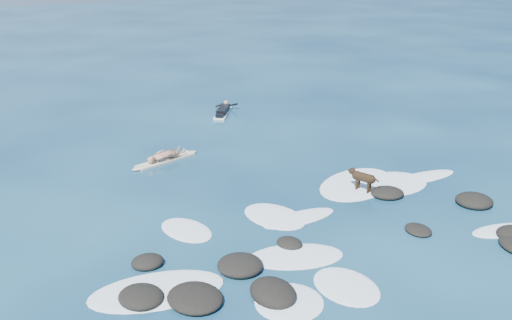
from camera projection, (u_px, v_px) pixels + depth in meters
ground at (334, 224)px, 17.55m from camera, size 160.00×160.00×0.00m
reef_rocks at (352, 262)px, 15.22m from camera, size 13.34×7.39×0.47m
breaking_foam at (324, 221)px, 17.72m from camera, size 14.52×7.85×0.12m
standing_surfer_rig at (165, 145)px, 22.47m from camera, size 3.06×1.23×1.77m
paddling_surfer_rig at (223, 111)px, 29.21m from camera, size 2.03×2.45×0.48m
dog at (362, 177)px, 19.71m from camera, size 0.61×1.23×0.81m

